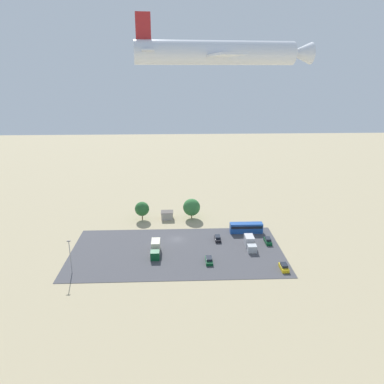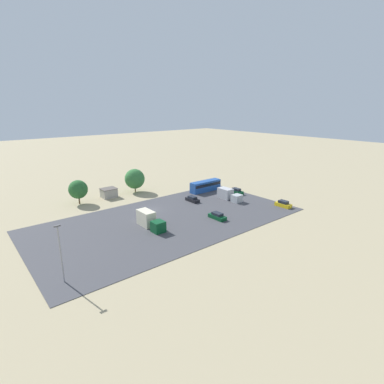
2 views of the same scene
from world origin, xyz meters
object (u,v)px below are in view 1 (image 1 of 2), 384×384
at_px(bus, 246,227).
at_px(parked_car_3, 218,238).
at_px(shed_building, 167,215).
at_px(parked_car_0, 209,260).
at_px(airplane, 225,53).
at_px(parked_truck_1, 156,249).
at_px(parked_truck_0, 250,243).
at_px(parked_car_1, 268,241).
at_px(parked_car_2, 284,267).

height_order(bus, parked_car_3, bus).
bearing_deg(bus, shed_building, -116.84).
bearing_deg(parked_car_0, parked_car_3, 74.34).
distance_m(shed_building, airplane, 71.88).
bearing_deg(shed_building, parked_truck_1, 84.12).
bearing_deg(parked_truck_0, parked_car_0, 34.34).
relative_size(parked_car_0, parked_car_3, 1.05).
relative_size(parked_car_1, parked_truck_1, 0.54).
bearing_deg(parked_truck_1, airplane, 124.06).
bearing_deg(airplane, bus, 153.93).
bearing_deg(parked_car_0, airplane, -87.40).
distance_m(parked_car_2, parked_truck_1, 35.32).
relative_size(parked_truck_0, parked_truck_1, 0.93).
bearing_deg(parked_car_2, parked_car_0, -13.65).
bearing_deg(parked_car_3, bus, 29.38).
distance_m(parked_car_1, parked_truck_1, 33.71).
bearing_deg(parked_car_3, parked_truck_1, -156.91).
bearing_deg(airplane, parked_truck_1, -152.58).
relative_size(shed_building, airplane, 0.13).
bearing_deg(shed_building, parked_truck_0, 136.73).
bearing_deg(airplane, parked_car_1, 140.93).
xyz_separation_m(parked_car_1, airplane, (17.88, 28.14, 51.66)).
height_order(parked_car_3, parked_truck_0, parked_truck_0).
relative_size(shed_building, parked_car_0, 0.94).
relative_size(parked_truck_0, airplane, 0.22).
xyz_separation_m(parked_car_1, parked_truck_0, (5.90, 2.43, 0.64)).
xyz_separation_m(parked_truck_1, airplane, (-15.39, 22.76, 50.84)).
xyz_separation_m(shed_building, parked_car_3, (-15.74, 18.31, -0.64)).
bearing_deg(parked_car_0, parked_car_2, -13.65).
height_order(bus, parked_car_2, bus).
bearing_deg(parked_truck_0, airplane, 65.01).
bearing_deg(parked_car_0, bus, 54.72).
height_order(parked_car_0, airplane, airplane).
bearing_deg(parked_car_2, bus, -76.66).
bearing_deg(bus, airplane, -19.43).
bearing_deg(parked_car_1, parked_car_2, 91.71).
distance_m(shed_building, parked_truck_0, 33.88).
relative_size(bus, parked_truck_0, 1.37).
distance_m(shed_building, parked_car_0, 34.10).
height_order(shed_building, parked_car_2, shed_building).
height_order(parked_car_0, parked_car_2, parked_car_2).
height_order(parked_car_1, airplane, airplane).
distance_m(parked_truck_1, airplane, 57.79).
height_order(parked_car_2, airplane, airplane).
distance_m(bus, parked_truck_1, 31.10).
xyz_separation_m(bus, parked_car_2, (-5.63, 23.72, -1.03)).
relative_size(parked_car_1, parked_car_3, 1.02).
relative_size(parked_car_2, parked_truck_0, 0.55).
xyz_separation_m(parked_car_0, parked_car_2, (-19.12, 4.64, 0.05)).
bearing_deg(parked_truck_0, bus, -94.09).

